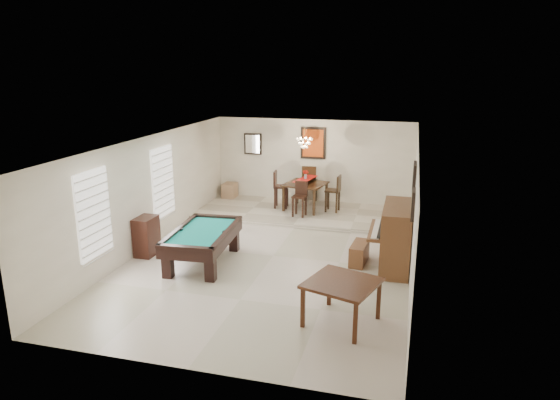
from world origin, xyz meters
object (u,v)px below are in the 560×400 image
at_px(piano_bench, 359,253).
at_px(dining_chair_east, 333,193).
at_px(dining_chair_west, 281,189).
at_px(upright_piano, 389,236).
at_px(dining_chair_south, 299,199).
at_px(square_table, 341,302).
at_px(dining_chair_north, 310,184).
at_px(dining_table, 305,194).
at_px(chandelier, 304,139).
at_px(pool_table, 203,247).
at_px(flower_vase, 306,174).
at_px(apothecary_chest, 146,236).
at_px(corner_bench, 230,190).

bearing_deg(piano_bench, dining_chair_east, 108.58).
bearing_deg(dining_chair_west, upright_piano, -143.06).
height_order(upright_piano, dining_chair_south, upright_piano).
bearing_deg(square_table, dining_chair_west, 113.46).
bearing_deg(dining_chair_north, dining_chair_west, 44.56).
distance_m(square_table, dining_table, 6.38).
distance_m(dining_chair_south, chandelier, 1.66).
relative_size(square_table, dining_chair_west, 0.99).
height_order(piano_bench, dining_table, dining_table).
distance_m(dining_chair_east, chandelier, 1.76).
height_order(pool_table, dining_chair_south, dining_chair_south).
bearing_deg(square_table, flower_vase, 107.54).
distance_m(apothecary_chest, dining_chair_south, 4.40).
distance_m(piano_bench, apothecary_chest, 4.76).
bearing_deg(corner_bench, dining_table, -15.24).
xyz_separation_m(upright_piano, apothecary_chest, (-5.31, -0.72, -0.23)).
height_order(dining_chair_south, dining_chair_east, dining_chair_east).
distance_m(dining_chair_north, dining_chair_east, 1.12).
bearing_deg(dining_chair_south, square_table, -64.35).
height_order(piano_bench, corner_bench, corner_bench).
bearing_deg(dining_table, apothecary_chest, -123.84).
relative_size(dining_chair_south, dining_chair_west, 0.89).
distance_m(dining_table, dining_chair_east, 0.80).
distance_m(pool_table, dining_table, 4.47).
xyz_separation_m(pool_table, upright_piano, (3.88, 0.85, 0.32)).
xyz_separation_m(square_table, dining_chair_north, (-1.95, 6.83, 0.32)).
height_order(dining_chair_north, dining_chair_east, dining_chair_north).
bearing_deg(dining_chair_north, square_table, 102.93).
distance_m(dining_chair_south, dining_chair_east, 1.07).
bearing_deg(corner_bench, piano_bench, -42.16).
bearing_deg(square_table, upright_piano, 77.02).
height_order(square_table, chandelier, chandelier).
bearing_deg(dining_chair_west, corner_bench, 62.73).
bearing_deg(pool_table, corner_bench, 99.99).
relative_size(dining_chair_east, corner_bench, 2.12).
height_order(upright_piano, piano_bench, upright_piano).
xyz_separation_m(square_table, dining_table, (-1.92, 6.08, 0.20)).
height_order(pool_table, corner_bench, pool_table).
xyz_separation_m(upright_piano, flower_vase, (-2.53, 3.41, 0.47)).
bearing_deg(dining_chair_north, dining_chair_south, 87.65).
bearing_deg(upright_piano, corner_bench, 141.19).
xyz_separation_m(flower_vase, dining_chair_west, (-0.72, 0.00, -0.49)).
relative_size(apothecary_chest, corner_bench, 1.79).
bearing_deg(chandelier, piano_bench, -58.37).
bearing_deg(corner_bench, pool_table, -75.94).
bearing_deg(upright_piano, square_table, -102.98).
distance_m(upright_piano, chandelier, 4.31).
bearing_deg(dining_chair_north, dining_chair_east, 133.97).
relative_size(flower_vase, dining_chair_west, 0.25).
distance_m(flower_vase, dining_chair_west, 0.87).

